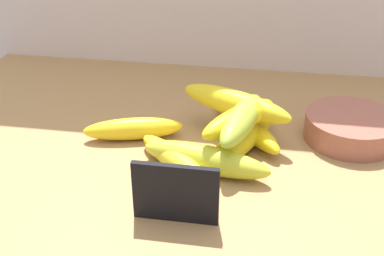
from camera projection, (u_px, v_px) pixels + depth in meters
counter_top at (228, 175)px, 75.98cm from camera, size 110.00×76.00×3.00cm
chalkboard_sign at (176, 195)px, 62.86cm from camera, size 11.00×1.80×8.40cm
fruit_bowl at (351, 127)px, 81.41cm from camera, size 14.87×14.87×4.21cm
banana_0 at (133, 129)px, 81.58cm from camera, size 16.58×7.99×3.63cm
banana_1 at (245, 123)px, 82.98cm from camera, size 14.46×18.85×3.86cm
banana_2 at (242, 139)px, 78.21cm from camera, size 12.15×19.65×4.24cm
banana_3 at (205, 159)px, 73.17cm from camera, size 20.08×8.28×4.24cm
banana_4 at (175, 160)px, 73.87cm from camera, size 14.39×13.79×3.35cm
banana_5 at (242, 119)px, 74.97cm from camera, size 7.81×16.88×4.14cm
banana_6 at (237, 103)px, 80.39cm from camera, size 19.67×12.27×4.21cm
banana_7 at (239, 119)px, 75.46cm from camera, size 12.45×14.73×3.85cm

